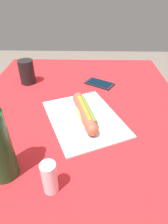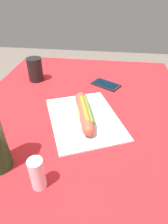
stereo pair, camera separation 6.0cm
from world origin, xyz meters
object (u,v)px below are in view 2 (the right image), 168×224
(cell_phone, at_px, (106,84))
(hot_dog, at_px, (84,112))
(drinking_cup, at_px, (35,70))
(salt_shaker, at_px, (37,174))

(cell_phone, bearing_deg, hot_dog, -13.81)
(drinking_cup, relative_size, salt_shaker, 1.23)
(salt_shaker, bearing_deg, drinking_cup, -160.12)
(hot_dog, relative_size, drinking_cup, 2.07)
(hot_dog, bearing_deg, drinking_cup, -135.33)
(cell_phone, bearing_deg, drinking_cup, -91.68)
(drinking_cup, bearing_deg, salt_shaker, 19.88)
(hot_dog, height_order, drinking_cup, drinking_cup)
(hot_dog, xyz_separation_m, drinking_cup, (-0.28, -0.27, 0.02))
(cell_phone, relative_size, drinking_cup, 1.33)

